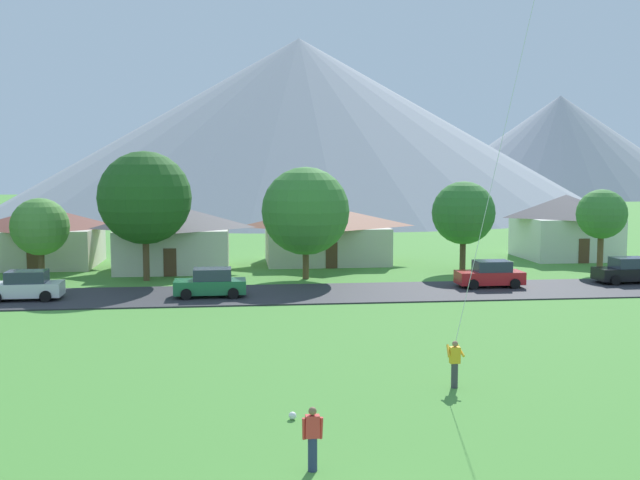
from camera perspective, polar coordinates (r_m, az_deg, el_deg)
road_strip at (r=44.75m, az=-3.75°, el=-4.22°), size 160.00×7.02×0.08m
mountain_west_ridge at (r=140.04m, az=-1.63°, el=8.98°), size 109.74×109.74×31.54m
mountain_east_ridge at (r=211.75m, az=18.03°, el=6.97°), size 76.20×76.20×26.93m
house_leftmost at (r=59.22m, az=0.49°, el=0.50°), size 10.33×7.17×4.57m
house_left_center at (r=61.41m, az=-20.48°, el=0.34°), size 8.46×8.23×4.60m
house_right_center at (r=65.69m, az=18.47°, el=1.09°), size 7.87×7.55×5.39m
house_rightmost at (r=56.23m, az=-11.28°, el=0.28°), size 8.79×7.32×4.90m
tree_near_left at (r=57.64m, az=20.97°, el=1.86°), size 3.63×3.63×6.10m
tree_left_of_center at (r=50.51m, az=-1.12°, el=2.25°), size 6.05×6.05×7.73m
tree_center at (r=55.15m, az=11.05°, el=2.06°), size 4.64×4.64×6.68m
tree_right_of_center at (r=51.08m, az=-13.42°, el=3.19°), size 6.30×6.30×8.80m
tree_far_right at (r=53.30m, az=-20.87°, el=0.95°), size 3.89×3.89×5.64m
parked_car_green_west_end at (r=44.02m, az=-8.46°, el=-3.34°), size 4.22×2.12×1.68m
parked_car_black_mid_west at (r=52.80m, az=22.72°, el=-2.22°), size 4.26×2.20×1.68m
parked_car_white_mid_east at (r=45.82m, az=-21.86°, el=-3.34°), size 4.25×2.17×1.68m
parked_car_red_east_end at (r=48.34m, az=13.04°, el=-2.62°), size 4.21×2.10×1.68m
watcher_person at (r=19.35m, az=-0.58°, el=-15.05°), size 0.56×0.24×1.68m
soccer_ball at (r=23.22m, az=-2.14°, el=-13.44°), size 0.24×0.24×0.24m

